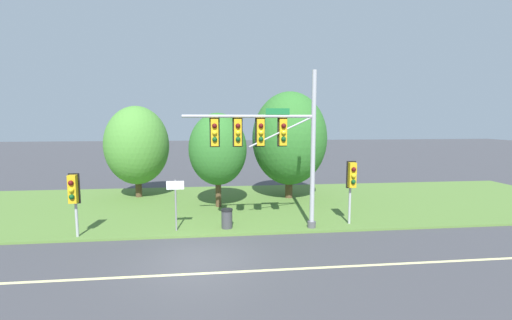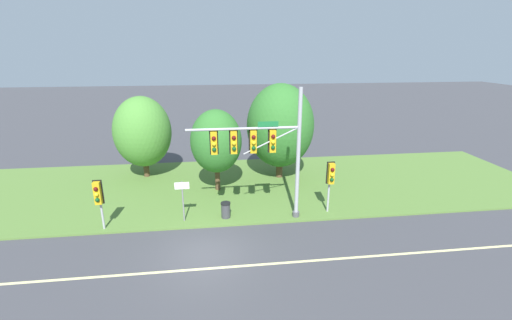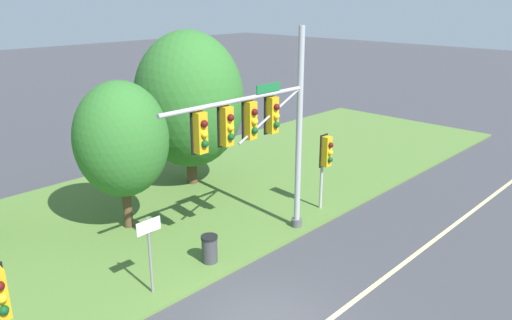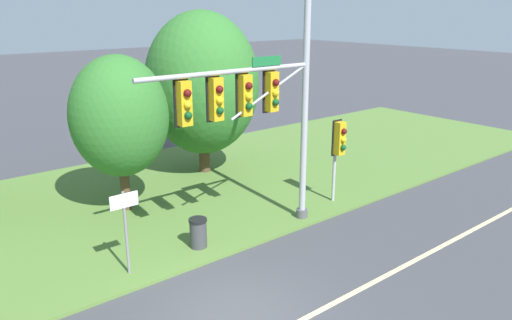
# 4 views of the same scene
# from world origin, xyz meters

# --- Properties ---
(grass_verge) EXTENTS (48.00, 11.50, 0.10)m
(grass_verge) POSITION_xyz_m (0.00, 8.25, 0.05)
(grass_verge) COLOR #517533
(grass_verge) RESTS_ON ground
(traffic_signal_mast) EXTENTS (6.21, 0.49, 7.42)m
(traffic_signal_mast) POSITION_xyz_m (3.19, 3.05, 4.34)
(traffic_signal_mast) COLOR #9EA0A5
(traffic_signal_mast) RESTS_ON grass_verge
(pedestrian_signal_further_along) EXTENTS (0.46, 0.55, 3.16)m
(pedestrian_signal_further_along) POSITION_xyz_m (7.21, 3.28, 2.39)
(pedestrian_signal_further_along) COLOR #9EA0A5
(pedestrian_signal_further_along) RESTS_ON grass_verge
(route_sign_post) EXTENTS (0.80, 0.08, 2.40)m
(route_sign_post) POSITION_xyz_m (-1.23, 3.30, 1.66)
(route_sign_post) COLOR slate
(route_sign_post) RESTS_ON grass_verge
(tree_left_of_mast) EXTENTS (3.40, 3.40, 5.58)m
(tree_left_of_mast) POSITION_xyz_m (0.75, 7.66, 3.54)
(tree_left_of_mast) COLOR #4C3823
(tree_left_of_mast) RESTS_ON grass_verge
(tree_behind_signpost) EXTENTS (4.88, 4.88, 7.00)m
(tree_behind_signpost) POSITION_xyz_m (5.44, 9.56, 4.04)
(tree_behind_signpost) COLOR #4C3823
(tree_behind_signpost) RESTS_ON grass_verge
(trash_bin) EXTENTS (0.56, 0.56, 0.93)m
(trash_bin) POSITION_xyz_m (1.13, 3.43, 0.57)
(trash_bin) COLOR #38383D
(trash_bin) RESTS_ON grass_verge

